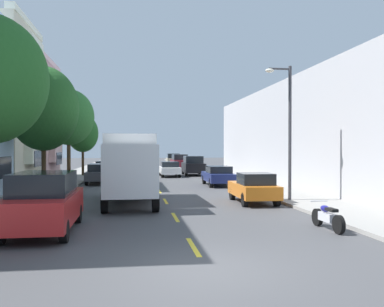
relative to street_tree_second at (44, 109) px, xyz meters
name	(u,v)px	position (x,y,z in m)	size (l,w,h in m)	color
ground_plane	(151,177)	(6.40, 15.89, -4.83)	(160.00, 160.00, 0.00)	#424244
sidewalk_left	(69,179)	(-0.70, 13.89, -4.76)	(3.20, 120.00, 0.14)	gray
sidewalk_right	(230,177)	(13.50, 13.89, -4.76)	(3.20, 120.00, 0.14)	gray
lane_centerline_dashes	(154,182)	(6.40, 10.39, -4.83)	(0.14, 47.20, 0.01)	yellow
apartment_block_opposite	(341,134)	(20.10, 5.89, -1.10)	(10.00, 36.00, 7.46)	#A8A8AD
street_tree_second	(44,109)	(0.00, 0.00, 0.00)	(3.72, 3.72, 6.97)	#47331E
street_tree_third	(69,117)	(0.00, 8.82, 0.19)	(3.77, 3.77, 6.97)	#47331E
street_tree_farthest	(83,133)	(0.00, 17.64, -0.70)	(2.92, 2.92, 5.81)	#47331E
street_lamp	(287,122)	(12.34, -3.44, -0.83)	(1.35, 0.28, 6.65)	#38383D
delivery_box_truck	(130,164)	(4.60, -2.53, -2.92)	(2.51, 7.72, 3.37)	white
parked_wagon_forest	(106,168)	(2.19, 16.82, -4.03)	(1.96, 4.75, 1.50)	#194C28
parked_sedan_navy	(218,175)	(10.86, 6.29, -4.08)	(1.87, 4.53, 1.43)	navy
parked_pickup_silver	(114,161)	(2.01, 38.64, -4.00)	(2.04, 5.31, 1.73)	#B2B5BA
parked_wagon_charcoal	(99,173)	(2.19, 9.52, -4.03)	(1.86, 4.71, 1.50)	#333338
parked_suv_burgundy	(180,162)	(10.66, 30.12, -3.84)	(2.06, 4.84, 1.93)	maroon
parked_suv_champagne	(173,160)	(10.65, 38.69, -3.84)	(2.05, 4.84, 1.93)	tan
parked_suv_red	(44,202)	(1.93, -9.47, -3.84)	(2.00, 4.82, 1.93)	#AD1E1E
parked_hatchback_orange	(254,188)	(10.65, -3.43, -4.07)	(1.83, 4.04, 1.50)	orange
parked_suv_black	(193,165)	(10.71, 18.16, -3.84)	(2.05, 4.84, 1.93)	black
moving_white_sedan	(170,169)	(8.20, 16.48, -4.08)	(1.80, 4.50, 1.43)	silver
parked_motorcycle	(327,217)	(11.15, -10.32, -4.42)	(0.62, 2.05, 0.90)	black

